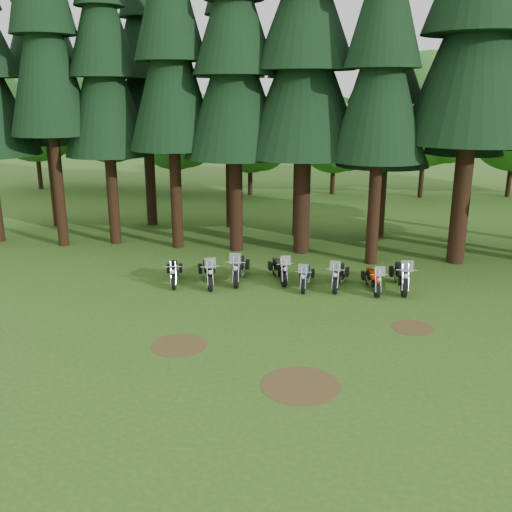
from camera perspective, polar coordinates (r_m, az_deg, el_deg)
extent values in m
plane|color=#2F591B|center=(19.72, 2.39, -7.01)|extent=(120.00, 120.00, 0.00)
cylinder|color=#311C10|center=(30.79, -19.19, 7.14)|extent=(0.52, 0.52, 6.77)
cone|color=black|center=(30.54, -20.38, 19.23)|extent=(3.92, 3.92, 8.47)
cylinder|color=#311C10|center=(30.58, -14.16, 6.30)|extent=(0.58, 0.58, 5.53)
cone|color=black|center=(30.17, -14.87, 16.25)|extent=(4.32, 4.32, 6.91)
cone|color=black|center=(30.38, -15.35, 22.40)|extent=(3.46, 3.46, 5.83)
cylinder|color=#311C10|center=(29.10, -8.01, 6.61)|extent=(0.58, 0.58, 5.99)
cone|color=black|center=(28.72, -8.48, 17.97)|extent=(4.32, 4.32, 7.49)
cylinder|color=#311C10|center=(28.33, -2.02, 6.07)|extent=(0.66, 0.66, 5.57)
cone|color=black|center=(27.89, -2.14, 16.92)|extent=(4.95, 4.95, 6.96)
cone|color=black|center=(28.13, -2.21, 23.62)|extent=(3.96, 3.96, 5.87)
cylinder|color=#311C10|center=(27.97, 4.65, 6.03)|extent=(0.77, 0.77, 5.70)
cone|color=black|center=(27.54, 4.91, 17.28)|extent=(5.81, 5.81, 7.12)
cylinder|color=#311C10|center=(26.57, 11.73, 5.21)|extent=(0.55, 0.55, 5.71)
cone|color=black|center=(26.11, 12.44, 17.07)|extent=(4.15, 4.15, 7.14)
cylinder|color=#311C10|center=(27.73, 19.88, 5.99)|extent=(0.80, 0.80, 6.62)
cone|color=black|center=(27.43, 21.21, 19.12)|extent=(5.98, 5.98, 8.27)
cylinder|color=#311C10|center=(35.69, -19.46, 7.51)|extent=(0.67, 0.67, 5.87)
cone|color=black|center=(35.37, -20.34, 16.53)|extent=(5.00, 5.00, 7.33)
cone|color=black|center=(35.62, -20.92, 22.08)|extent=(4.00, 4.00, 6.19)
cylinder|color=#311C10|center=(34.58, -10.53, 7.62)|extent=(0.60, 0.60, 5.53)
cone|color=black|center=(34.22, -11.00, 16.42)|extent=(4.52, 4.52, 6.91)
cone|color=black|center=(34.40, -11.31, 21.85)|extent=(3.62, 3.62, 5.83)
cylinder|color=#311C10|center=(33.40, -2.48, 7.60)|extent=(0.65, 0.65, 5.55)
cone|color=black|center=(33.02, -2.59, 16.78)|extent=(4.85, 4.85, 6.94)
cone|color=black|center=(33.22, -2.67, 22.44)|extent=(3.88, 3.88, 5.86)
cylinder|color=#311C10|center=(31.45, 4.27, 7.01)|extent=(0.58, 0.58, 5.52)
cone|color=black|center=(31.05, 4.49, 16.68)|extent=(4.35, 4.35, 6.90)
cone|color=black|center=(31.25, 4.63, 22.67)|extent=(3.48, 3.48, 5.83)
cylinder|color=#311C10|center=(31.82, 12.28, 6.04)|extent=(0.66, 0.66, 4.70)
cone|color=black|center=(31.37, 12.78, 14.15)|extent=(4.94, 4.94, 5.87)
cone|color=black|center=(31.41, 13.11, 19.20)|extent=(3.95, 3.95, 4.96)
cone|color=black|center=(31.62, 13.39, 23.18)|extent=(2.77, 2.77, 3.91)
cylinder|color=#311C10|center=(31.91, 19.65, 6.28)|extent=(0.53, 0.53, 5.56)
cone|color=black|center=(31.52, 20.60, 15.86)|extent=(3.94, 3.94, 6.95)
cone|color=black|center=(31.73, 21.23, 21.77)|extent=(3.15, 3.15, 5.87)
cylinder|color=#311C10|center=(50.21, -20.87, 8.19)|extent=(0.36, 0.36, 3.33)
sphere|color=#286B22|center=(49.87, -21.39, 13.23)|extent=(7.78, 7.78, 7.78)
sphere|color=#286B22|center=(48.48, -20.41, 12.35)|extent=(5.55, 5.55, 5.55)
cylinder|color=#311C10|center=(48.02, -14.11, 8.41)|extent=(0.36, 0.36, 3.29)
sphere|color=#286B22|center=(47.66, -14.48, 13.64)|extent=(7.69, 7.69, 7.69)
sphere|color=#286B22|center=(46.39, -13.29, 12.71)|extent=(5.49, 5.49, 5.49)
cylinder|color=#311C10|center=(45.25, -7.93, 7.97)|extent=(0.36, 0.36, 2.80)
sphere|color=#286B22|center=(44.88, -8.12, 12.69)|extent=(6.53, 6.53, 6.53)
sphere|color=#286B22|center=(43.90, -6.93, 11.80)|extent=(4.67, 4.67, 4.67)
cylinder|color=#311C10|center=(44.35, -0.58, 7.79)|extent=(0.36, 0.36, 2.55)
sphere|color=#286B22|center=(43.98, -0.60, 12.18)|extent=(5.95, 5.95, 5.95)
sphere|color=#286B22|center=(43.21, 0.63, 11.32)|extent=(4.25, 4.25, 4.25)
cylinder|color=#311C10|center=(45.01, 7.68, 7.72)|extent=(0.36, 0.36, 2.47)
sphere|color=#286B22|center=(44.65, 7.84, 11.91)|extent=(5.76, 5.76, 5.76)
sphere|color=#286B22|center=(44.04, 9.11, 11.04)|extent=(4.12, 4.12, 4.12)
cylinder|color=#311C10|center=(44.82, 16.24, 7.87)|extent=(0.36, 0.36, 3.52)
sphere|color=#286B22|center=(44.44, 16.72, 13.86)|extent=(8.21, 8.21, 8.21)
sphere|color=#286B22|center=(43.76, 18.67, 12.59)|extent=(5.87, 5.87, 5.87)
cylinder|color=#311C10|center=(47.42, 24.01, 7.19)|extent=(0.36, 0.36, 2.94)
cylinder|color=#4C3D1E|center=(18.45, -7.70, -8.83)|extent=(1.80, 1.80, 0.01)
cylinder|color=#4C3D1E|center=(20.27, 15.39, -6.92)|extent=(1.40, 1.40, 0.01)
cylinder|color=#4C3D1E|center=(16.06, 4.49, -12.76)|extent=(2.20, 2.20, 0.01)
cylinder|color=black|center=(23.33, -8.24, -2.57)|extent=(0.29, 0.66, 0.65)
cylinder|color=black|center=(24.77, -8.11, -1.45)|extent=(0.29, 0.66, 0.65)
cube|color=silver|center=(24.07, -8.18, -1.76)|extent=(0.43, 0.73, 0.33)
cube|color=black|center=(23.75, -8.23, -1.11)|extent=(0.42, 0.59, 0.24)
cube|color=black|center=(24.19, -8.19, -0.89)|extent=(0.42, 0.59, 0.12)
cylinder|color=black|center=(22.97, -4.62, -2.70)|extent=(0.36, 0.70, 0.69)
cylinder|color=black|center=(24.50, -4.98, -1.49)|extent=(0.36, 0.70, 0.69)
cube|color=silver|center=(23.75, -4.82, -1.82)|extent=(0.51, 0.79, 0.36)
cube|color=black|center=(23.41, -4.79, -1.12)|extent=(0.48, 0.64, 0.25)
cube|color=black|center=(23.88, -4.90, -0.88)|extent=(0.48, 0.64, 0.13)
cube|color=silver|center=(22.38, -4.60, -0.70)|extent=(0.46, 0.26, 0.41)
cylinder|color=black|center=(23.27, -1.97, -2.35)|extent=(0.20, 0.74, 0.73)
cylinder|color=black|center=(24.89, -1.49, -1.09)|extent=(0.20, 0.74, 0.73)
cube|color=silver|center=(24.10, -1.71, -1.43)|extent=(0.35, 0.79, 0.38)
cube|color=black|center=(23.74, -1.79, -0.70)|extent=(0.37, 0.63, 0.27)
cube|color=black|center=(24.24, -1.64, -0.45)|extent=(0.37, 0.63, 0.13)
cube|color=silver|center=(22.66, -2.10, -0.25)|extent=(0.47, 0.16, 0.44)
cylinder|color=black|center=(23.44, 2.77, -2.31)|extent=(0.35, 0.66, 0.66)
cylinder|color=black|center=(24.86, 1.93, -1.21)|extent=(0.35, 0.66, 0.66)
cube|color=silver|center=(24.17, 2.31, -1.51)|extent=(0.49, 0.75, 0.34)
cube|color=black|center=(23.85, 2.45, -0.86)|extent=(0.46, 0.61, 0.24)
cube|color=black|center=(24.29, 2.20, -0.63)|extent=(0.46, 0.61, 0.12)
cube|color=silver|center=(22.90, 2.98, -0.45)|extent=(0.43, 0.26, 0.39)
cylinder|color=black|center=(22.71, 4.77, -3.03)|extent=(0.16, 0.62, 0.61)
cylinder|color=black|center=(24.06, 5.15, -1.93)|extent=(0.16, 0.62, 0.61)
cube|color=silver|center=(23.40, 4.98, -2.24)|extent=(0.29, 0.66, 0.31)
cube|color=#033A56|center=(23.09, 4.95, -1.62)|extent=(0.30, 0.52, 0.22)
cube|color=black|center=(23.51, 5.06, -1.39)|extent=(0.30, 0.52, 0.11)
cube|color=silver|center=(22.19, 4.74, -1.26)|extent=(0.39, 0.13, 0.37)
cylinder|color=black|center=(22.83, 7.96, -2.94)|extent=(0.23, 0.69, 0.67)
cylinder|color=black|center=(24.32, 8.51, -1.76)|extent=(0.23, 0.69, 0.67)
cube|color=silver|center=(23.60, 8.27, -2.09)|extent=(0.38, 0.75, 0.35)
cube|color=black|center=(23.26, 8.22, -1.40)|extent=(0.38, 0.60, 0.25)
cube|color=black|center=(23.72, 8.38, -1.16)|extent=(0.38, 0.60, 0.12)
cube|color=silver|center=(22.26, 7.93, -0.98)|extent=(0.44, 0.19, 0.40)
cylinder|color=black|center=(22.71, 12.00, -3.32)|extent=(0.24, 0.64, 0.63)
cylinder|color=black|center=(24.07, 11.18, -2.15)|extent=(0.24, 0.64, 0.63)
cube|color=silver|center=(23.40, 11.57, -2.48)|extent=(0.38, 0.70, 0.32)
cube|color=#C72A00|center=(23.10, 11.74, -1.85)|extent=(0.37, 0.57, 0.23)
cube|color=black|center=(23.51, 11.49, -1.60)|extent=(0.37, 0.57, 0.11)
cube|color=silver|center=(22.18, 12.30, -1.50)|extent=(0.42, 0.19, 0.38)
cylinder|color=black|center=(23.00, 14.59, -3.10)|extent=(0.20, 0.75, 0.74)
cylinder|color=black|center=(24.62, 13.96, -1.77)|extent=(0.20, 0.75, 0.74)
cube|color=silver|center=(23.83, 14.26, -2.14)|extent=(0.36, 0.80, 0.38)
cube|color=black|center=(23.47, 14.42, -1.40)|extent=(0.37, 0.63, 0.27)
cube|color=black|center=(23.97, 14.23, -1.14)|extent=(0.37, 0.63, 0.13)
cube|color=silver|center=(22.38, 14.90, -0.98)|extent=(0.48, 0.17, 0.44)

